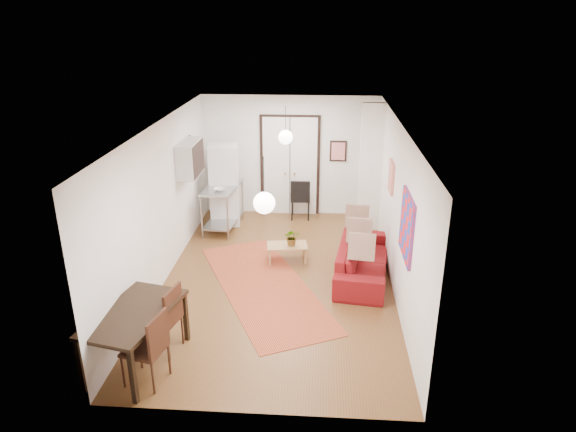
# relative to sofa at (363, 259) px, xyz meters

# --- Properties ---
(floor) EXTENTS (7.00, 7.00, 0.00)m
(floor) POSITION_rel_sofa_xyz_m (-1.59, -0.26, -0.33)
(floor) COLOR brown
(floor) RESTS_ON ground
(ceiling) EXTENTS (4.20, 7.00, 0.02)m
(ceiling) POSITION_rel_sofa_xyz_m (-1.59, -0.26, 2.57)
(ceiling) COLOR white
(ceiling) RESTS_ON wall_back
(wall_back) EXTENTS (4.20, 0.02, 2.90)m
(wall_back) POSITION_rel_sofa_xyz_m (-1.59, 3.24, 1.12)
(wall_back) COLOR white
(wall_back) RESTS_ON floor
(wall_front) EXTENTS (4.20, 0.02, 2.90)m
(wall_front) POSITION_rel_sofa_xyz_m (-1.59, -3.76, 1.12)
(wall_front) COLOR white
(wall_front) RESTS_ON floor
(wall_left) EXTENTS (0.02, 7.00, 2.90)m
(wall_left) POSITION_rel_sofa_xyz_m (-3.69, -0.26, 1.12)
(wall_left) COLOR white
(wall_left) RESTS_ON floor
(wall_right) EXTENTS (0.02, 7.00, 2.90)m
(wall_right) POSITION_rel_sofa_xyz_m (0.51, -0.26, 1.12)
(wall_right) COLOR white
(wall_right) RESTS_ON floor
(double_doors) EXTENTS (1.44, 0.06, 2.50)m
(double_doors) POSITION_rel_sofa_xyz_m (-1.59, 3.19, 0.87)
(double_doors) COLOR white
(double_doors) RESTS_ON wall_back
(stub_partition) EXTENTS (0.50, 0.10, 2.90)m
(stub_partition) POSITION_rel_sofa_xyz_m (0.26, 2.29, 1.12)
(stub_partition) COLOR white
(stub_partition) RESTS_ON floor
(wall_cabinet) EXTENTS (0.35, 1.00, 0.70)m
(wall_cabinet) POSITION_rel_sofa_xyz_m (-3.51, 1.24, 1.57)
(wall_cabinet) COLOR silver
(wall_cabinet) RESTS_ON wall_left
(painting_popart) EXTENTS (0.05, 1.00, 1.00)m
(painting_popart) POSITION_rel_sofa_xyz_m (0.49, -1.51, 1.32)
(painting_popart) COLOR red
(painting_popart) RESTS_ON wall_right
(painting_abstract) EXTENTS (0.05, 0.50, 0.60)m
(painting_abstract) POSITION_rel_sofa_xyz_m (0.49, 0.54, 1.47)
(painting_abstract) COLOR beige
(painting_abstract) RESTS_ON wall_right
(poster_back) EXTENTS (0.40, 0.03, 0.50)m
(poster_back) POSITION_rel_sofa_xyz_m (-0.44, 3.21, 1.27)
(poster_back) COLOR red
(poster_back) RESTS_ON wall_back
(print_left) EXTENTS (0.03, 0.44, 0.54)m
(print_left) POSITION_rel_sofa_xyz_m (-3.66, 1.74, 1.62)
(print_left) COLOR #97623F
(print_left) RESTS_ON wall_left
(pendant_back) EXTENTS (0.30, 0.30, 0.80)m
(pendant_back) POSITION_rel_sofa_xyz_m (-1.59, 1.74, 1.92)
(pendant_back) COLOR white
(pendant_back) RESTS_ON ceiling
(pendant_front) EXTENTS (0.30, 0.30, 0.80)m
(pendant_front) POSITION_rel_sofa_xyz_m (-1.59, -2.26, 1.92)
(pendant_front) COLOR white
(pendant_front) RESTS_ON ceiling
(kilim_rug) EXTENTS (2.97, 4.15, 0.01)m
(kilim_rug) POSITION_rel_sofa_xyz_m (-1.82, -0.57, -0.33)
(kilim_rug) COLOR #B54C2D
(kilim_rug) RESTS_ON floor
(sofa) EXTENTS (2.38, 1.20, 0.66)m
(sofa) POSITION_rel_sofa_xyz_m (0.00, 0.00, 0.00)
(sofa) COLOR maroon
(sofa) RESTS_ON floor
(coffee_table) EXTENTS (0.84, 0.54, 0.35)m
(coffee_table) POSITION_rel_sofa_xyz_m (-1.47, 0.51, -0.03)
(coffee_table) COLOR tan
(coffee_table) RESTS_ON floor
(potted_plant) EXTENTS (0.31, 0.34, 0.34)m
(potted_plant) POSITION_rel_sofa_xyz_m (-1.37, 0.51, 0.19)
(potted_plant) COLOR #356D31
(potted_plant) RESTS_ON coffee_table
(kitchen_counter) EXTENTS (0.81, 1.40, 1.02)m
(kitchen_counter) POSITION_rel_sofa_xyz_m (-3.06, 2.10, 0.35)
(kitchen_counter) COLOR #A2A5A7
(kitchen_counter) RESTS_ON floor
(bowl) EXTENTS (0.27, 0.27, 0.06)m
(bowl) POSITION_rel_sofa_xyz_m (-3.06, 1.80, 0.72)
(bowl) COLOR silver
(bowl) RESTS_ON kitchen_counter
(soap_bottle) EXTENTS (0.11, 0.11, 0.21)m
(soap_bottle) POSITION_rel_sofa_xyz_m (-3.11, 2.35, 0.80)
(soap_bottle) COLOR teal
(soap_bottle) RESTS_ON kitchen_counter
(fridge) EXTENTS (0.75, 0.75, 1.89)m
(fridge) POSITION_rel_sofa_xyz_m (-3.07, 2.47, 0.61)
(fridge) COLOR silver
(fridge) RESTS_ON floor
(dining_table) EXTENTS (1.20, 1.69, 0.85)m
(dining_table) POSITION_rel_sofa_xyz_m (-3.34, -2.89, 0.42)
(dining_table) COLOR black
(dining_table) RESTS_ON floor
(dining_chair_near) EXTENTS (0.60, 0.76, 1.05)m
(dining_chair_near) POSITION_rel_sofa_xyz_m (-3.11, -2.43, 0.28)
(dining_chair_near) COLOR #3C1D13
(dining_chair_near) RESTS_ON floor
(dining_chair_far) EXTENTS (0.60, 0.76, 1.05)m
(dining_chair_far) POSITION_rel_sofa_xyz_m (-3.11, -3.13, 0.28)
(dining_chair_far) COLOR #3C1D13
(dining_chair_far) RESTS_ON floor
(black_side_chair) EXTENTS (0.46, 0.46, 1.00)m
(black_side_chair) POSITION_rel_sofa_xyz_m (-1.31, 2.98, 0.25)
(black_side_chair) COLOR black
(black_side_chair) RESTS_ON floor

